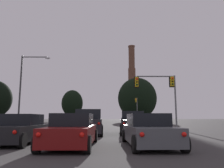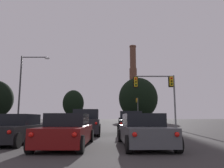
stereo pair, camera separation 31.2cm
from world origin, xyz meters
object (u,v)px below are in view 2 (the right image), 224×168
at_px(street_lamp, 25,83).
at_px(smokestack, 133,90).
at_px(traffic_light_far_right, 137,106).
at_px(sedan_center_lane_second, 67,131).
at_px(sedan_left_lane_second, 16,129).
at_px(sedan_right_lane_second, 143,131).
at_px(traffic_light_overhead_right, 161,88).
at_px(suv_center_lane_front, 87,123).
at_px(pickup_truck_right_lane_front, 131,123).

distance_m(street_lamp, smokestack, 97.12).
bearing_deg(traffic_light_far_right, sedan_center_lane_second, -100.10).
bearing_deg(smokestack, sedan_left_lane_second, -98.73).
distance_m(sedan_left_lane_second, street_lamp, 16.78).
distance_m(sedan_right_lane_second, street_lamp, 20.78).
bearing_deg(street_lamp, sedan_right_lane_second, -53.58).
xyz_separation_m(sedan_center_lane_second, traffic_light_far_right, (8.93, 50.11, 3.73)).
xyz_separation_m(traffic_light_overhead_right, smokestack, (6.55, 96.32, 12.09)).
distance_m(suv_center_lane_front, traffic_light_far_right, 44.21).
bearing_deg(sedan_right_lane_second, sedan_left_lane_second, 166.30).
bearing_deg(sedan_center_lane_second, street_lamp, 117.83).
xyz_separation_m(pickup_truck_right_lane_front, street_lamp, (-12.19, 8.28, 4.63)).
height_order(suv_center_lane_front, traffic_light_overhead_right, traffic_light_overhead_right).
bearing_deg(traffic_light_overhead_right, sedan_left_lane_second, -129.06).
xyz_separation_m(sedan_left_lane_second, smokestack, (16.71, 108.83, 15.90)).
xyz_separation_m(sedan_left_lane_second, pickup_truck_right_lane_front, (6.40, 6.73, 0.14)).
distance_m(traffic_light_overhead_right, smokestack, 97.30).
bearing_deg(smokestack, sedan_right_lane_second, -95.45).
distance_m(sedan_left_lane_second, sedan_right_lane_second, 6.34).
distance_m(sedan_right_lane_second, traffic_light_overhead_right, 14.83).
xyz_separation_m(pickup_truck_right_lane_front, traffic_light_overhead_right, (3.76, 5.78, 3.68)).
relative_size(suv_center_lane_front, sedan_center_lane_second, 1.06).
xyz_separation_m(sedan_left_lane_second, street_lamp, (-5.80, 15.01, 4.77)).
bearing_deg(street_lamp, pickup_truck_right_lane_front, -34.18).
bearing_deg(traffic_light_overhead_right, smokestack, 86.11).
bearing_deg(street_lamp, sedan_center_lane_second, -62.17).
relative_size(sedan_right_lane_second, traffic_light_overhead_right, 0.81).
distance_m(traffic_light_far_right, traffic_light_overhead_right, 36.26).
relative_size(sedan_right_lane_second, traffic_light_far_right, 0.71).
xyz_separation_m(suv_center_lane_front, smokestack, (13.81, 103.27, 15.67)).
height_order(traffic_light_far_right, street_lamp, street_lamp).
height_order(suv_center_lane_front, traffic_light_far_right, traffic_light_far_right).
relative_size(suv_center_lane_front, sedan_right_lane_second, 1.05).
distance_m(pickup_truck_right_lane_front, traffic_light_overhead_right, 7.81).
bearing_deg(suv_center_lane_front, sedan_right_lane_second, -66.79).
height_order(sedan_left_lane_second, sedan_center_lane_second, same).
relative_size(sedan_left_lane_second, street_lamp, 0.54).
bearing_deg(smokestack, traffic_light_overhead_right, -93.89).
height_order(traffic_light_overhead_right, street_lamp, street_lamp).
bearing_deg(sedan_right_lane_second, suv_center_lane_front, 113.68).
bearing_deg(traffic_light_far_right, suv_center_lane_front, -101.63).
bearing_deg(traffic_light_far_right, street_lamp, -117.53).
height_order(suv_center_lane_front, sedan_center_lane_second, suv_center_lane_front).
relative_size(sedan_right_lane_second, smokestack, 0.11).
distance_m(sedan_right_lane_second, smokestack, 111.73).
xyz_separation_m(pickup_truck_right_lane_front, sedan_right_lane_second, (-0.19, -7.99, -0.14)).
xyz_separation_m(traffic_light_overhead_right, street_lamp, (-15.95, 2.50, 0.96)).
bearing_deg(smokestack, traffic_light_far_right, -94.68).
height_order(traffic_light_far_right, smokestack, smokestack).
height_order(sedan_right_lane_second, street_lamp, street_lamp).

